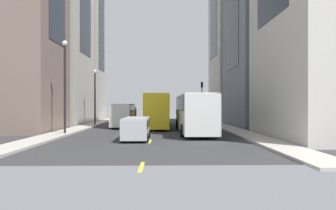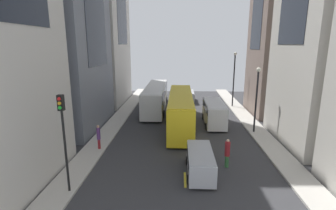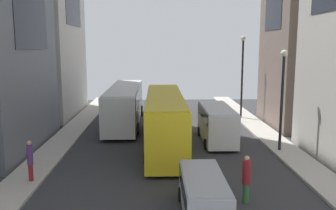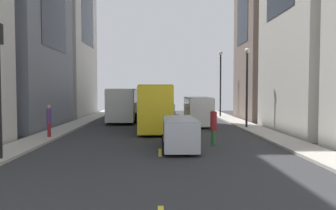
% 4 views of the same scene
% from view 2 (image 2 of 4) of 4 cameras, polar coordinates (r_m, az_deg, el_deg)
% --- Properties ---
extents(ground_plane, '(41.42, 41.42, 0.00)m').
position_cam_2_polar(ground_plane, '(29.62, 3.30, -4.08)').
color(ground_plane, '#333335').
extents(sidewalk_west, '(2.00, 44.00, 0.15)m').
position_cam_2_polar(sidewalk_west, '(30.47, -11.39, -3.68)').
color(sidewalk_west, '#B2ADA3').
rests_on(sidewalk_west, ground).
extents(sidewalk_east, '(2.00, 44.00, 0.15)m').
position_cam_2_polar(sidewalk_east, '(30.70, 17.87, -3.94)').
color(sidewalk_east, '#B2ADA3').
rests_on(sidewalk_east, ground).
extents(lane_stripe_1, '(0.16, 2.00, 0.01)m').
position_cam_2_polar(lane_stripe_1, '(18.00, 3.81, -16.18)').
color(lane_stripe_1, yellow).
rests_on(lane_stripe_1, ground).
extents(lane_stripe_2, '(0.16, 2.00, 0.01)m').
position_cam_2_polar(lane_stripe_2, '(25.64, 3.41, -6.88)').
color(lane_stripe_2, yellow).
rests_on(lane_stripe_2, ground).
extents(lane_stripe_3, '(0.16, 2.00, 0.01)m').
position_cam_2_polar(lane_stripe_3, '(33.65, 3.21, -1.92)').
color(lane_stripe_3, yellow).
rests_on(lane_stripe_3, ground).
extents(lane_stripe_4, '(0.16, 2.00, 0.01)m').
position_cam_2_polar(lane_stripe_4, '(41.81, 3.09, 1.12)').
color(lane_stripe_4, yellow).
rests_on(lane_stripe_4, ground).
extents(lane_stripe_5, '(0.16, 2.00, 0.01)m').
position_cam_2_polar(lane_stripe_5, '(50.05, 3.00, 3.16)').
color(lane_stripe_5, yellow).
rests_on(lane_stripe_5, ground).
extents(city_bus_white, '(2.80, 12.87, 3.35)m').
position_cam_2_polar(city_bus_white, '(35.06, -2.76, 2.08)').
color(city_bus_white, silver).
rests_on(city_bus_white, ground).
extents(streetcar_yellow, '(2.70, 13.41, 3.59)m').
position_cam_2_polar(streetcar_yellow, '(28.01, 2.81, -0.58)').
color(streetcar_yellow, yellow).
rests_on(streetcar_yellow, ground).
extents(delivery_van_white, '(2.25, 6.15, 2.58)m').
position_cam_2_polar(delivery_van_white, '(29.25, 10.19, -1.40)').
color(delivery_van_white, white).
rests_on(delivery_van_white, ground).
extents(car_silver_0, '(1.89, 4.36, 1.58)m').
position_cam_2_polar(car_silver_0, '(40.70, 4.56, 2.09)').
color(car_silver_0, '#B7BABF').
rests_on(car_silver_0, ground).
extents(car_silver_1, '(1.89, 4.51, 1.70)m').
position_cam_2_polar(car_silver_1, '(18.37, 7.17, -12.12)').
color(car_silver_1, '#B7BABF').
rests_on(car_silver_1, ground).
extents(pedestrian_waiting_curb, '(0.38, 0.38, 2.18)m').
position_cam_2_polar(pedestrian_waiting_curb, '(19.60, 12.99, -10.19)').
color(pedestrian_waiting_curb, '#336B38').
rests_on(pedestrian_waiting_curb, ground).
extents(pedestrian_crossing_mid, '(0.30, 0.30, 2.09)m').
position_cam_2_polar(pedestrian_crossing_mid, '(22.67, -15.12, -6.66)').
color(pedestrian_crossing_mid, maroon).
rests_on(pedestrian_crossing_mid, ground).
extents(traffic_light_near_corner, '(0.32, 0.44, 5.96)m').
position_cam_2_polar(traffic_light_near_corner, '(15.98, -22.24, -4.33)').
color(traffic_light_near_corner, black).
rests_on(traffic_light_near_corner, ground).
extents(streetlamp_near, '(0.44, 0.44, 7.64)m').
position_cam_2_polar(streetlamp_near, '(37.40, 14.43, 6.69)').
color(streetlamp_near, black).
rests_on(streetlamp_near, ground).
extents(streetlamp_far, '(0.44, 0.44, 6.52)m').
position_cam_2_polar(streetlamp_far, '(26.86, 19.07, 2.58)').
color(streetlamp_far, black).
rests_on(streetlamp_far, ground).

